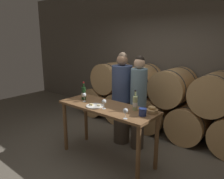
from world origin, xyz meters
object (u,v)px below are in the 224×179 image
object	(u,v)px
tasting_table	(107,114)
wine_glass_center	(125,111)
person_left	(122,98)
cheese_plate	(95,106)
person_right	(138,102)
wine_glass_far_left	(84,95)
blue_crock	(143,112)
wine_glass_left	(104,102)
bread_basket	(152,110)
wine_bottle_red	(84,93)
wine_bottle_white	(135,103)

from	to	relation	value
tasting_table	wine_glass_center	bearing A→B (deg)	-24.92
person_left	cheese_plate	xyz separation A→B (m)	(0.06, -0.78, 0.06)
person_right	wine_glass_far_left	size ratio (longest dim) A/B	11.31
blue_crock	wine_glass_center	bearing A→B (deg)	-114.80
wine_glass_left	bread_basket	bearing A→B (deg)	24.60
blue_crock	cheese_plate	distance (m)	0.82
blue_crock	cheese_plate	world-z (taller)	blue_crock
wine_bottle_red	bread_basket	distance (m)	1.29
blue_crock	bread_basket	bearing A→B (deg)	76.18
wine_bottle_white	wine_glass_far_left	distance (m)	0.94
blue_crock	bread_basket	size ratio (longest dim) A/B	0.66
person_left	person_right	world-z (taller)	person_left
person_right	bread_basket	bearing A→B (deg)	-40.92
tasting_table	wine_glass_left	xyz separation A→B (m)	(0.05, -0.13, 0.25)
bread_basket	cheese_plate	bearing A→B (deg)	-159.88
person_left	blue_crock	bearing A→B (deg)	-36.98
wine_bottle_white	cheese_plate	xyz separation A→B (m)	(-0.59, -0.26, -0.10)
bread_basket	cheese_plate	world-z (taller)	bread_basket
person_left	wine_glass_left	size ratio (longest dim) A/B	11.56
wine_bottle_white	blue_crock	distance (m)	0.26
bread_basket	cheese_plate	size ratio (longest dim) A/B	0.61
cheese_plate	wine_glass_far_left	world-z (taller)	wine_glass_far_left
wine_glass_left	tasting_table	bearing A→B (deg)	111.86
wine_glass_center	blue_crock	bearing A→B (deg)	65.20
cheese_plate	wine_glass_far_left	distance (m)	0.35
wine_glass_far_left	cheese_plate	bearing A→B (deg)	-12.93
person_left	wine_glass_center	bearing A→B (deg)	-50.37
wine_bottle_white	wine_glass_left	size ratio (longest dim) A/B	2.09
wine_bottle_white	person_right	bearing A→B (deg)	118.15
person_right	blue_crock	bearing A→B (deg)	-52.72
person_right	wine_glass_center	distance (m)	0.99
tasting_table	wine_bottle_white	world-z (taller)	wine_bottle_white
person_left	bread_basket	distance (m)	1.03
wine_glass_far_left	wine_glass_center	size ratio (longest dim) A/B	1.00
wine_glass_far_left	wine_glass_center	distance (m)	1.04
blue_crock	wine_glass_left	bearing A→B (deg)	-168.87
person_right	cheese_plate	bearing A→B (deg)	-111.78
wine_glass_center	wine_glass_left	bearing A→B (deg)	165.51
cheese_plate	person_right	bearing A→B (deg)	68.22
person_right	wine_glass_center	world-z (taller)	person_right
wine_glass_far_left	wine_bottle_red	bearing A→B (deg)	140.15
tasting_table	wine_bottle_red	distance (m)	0.62
wine_bottle_white	wine_glass_left	distance (m)	0.48
wine_glass_far_left	wine_glass_left	world-z (taller)	same
bread_basket	wine_glass_far_left	size ratio (longest dim) A/B	1.15
blue_crock	wine_glass_left	size ratio (longest dim) A/B	0.76
tasting_table	bread_basket	size ratio (longest dim) A/B	9.66
tasting_table	wine_bottle_red	bearing A→B (deg)	177.82
person_right	blue_crock	distance (m)	0.83
wine_bottle_white	bread_basket	size ratio (longest dim) A/B	1.82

